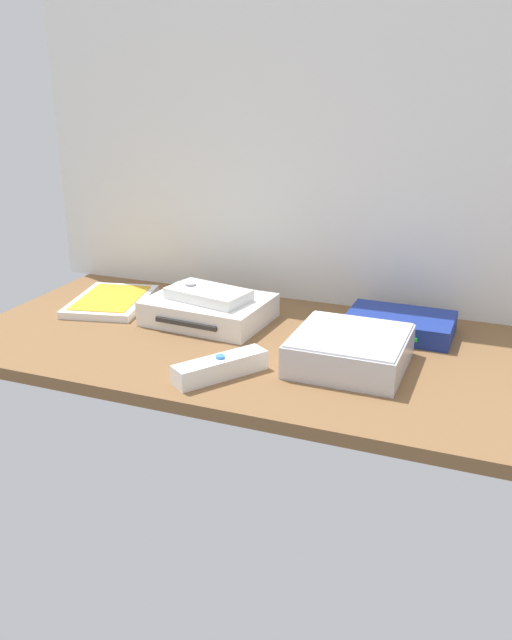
{
  "coord_description": "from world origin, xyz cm",
  "views": [
    {
      "loc": [
        37.26,
        -94.86,
        41.99
      ],
      "look_at": [
        0.0,
        0.0,
        4.0
      ],
      "focal_mm": 36.78,
      "sensor_mm": 36.0,
      "label": 1
    }
  ],
  "objects_px": {
    "game_console": "(209,309)",
    "game_case": "(111,301)",
    "remote_classic_pad": "(208,294)",
    "remote_wand": "(222,367)",
    "network_router": "(400,324)",
    "mini_computer": "(350,350)"
  },
  "relations": [
    {
      "from": "game_case",
      "to": "remote_wand",
      "type": "xyz_separation_m",
      "value": [
        0.34,
        -0.22,
        0.01
      ]
    },
    {
      "from": "remote_wand",
      "to": "remote_classic_pad",
      "type": "distance_m",
      "value": 0.24
    },
    {
      "from": "game_console",
      "to": "network_router",
      "type": "height_order",
      "value": "game_console"
    },
    {
      "from": "mini_computer",
      "to": "game_case",
      "type": "xyz_separation_m",
      "value": [
        -0.5,
        0.11,
        -0.02
      ]
    },
    {
      "from": "game_case",
      "to": "remote_classic_pad",
      "type": "relative_size",
      "value": 1.36
    },
    {
      "from": "game_case",
      "to": "remote_classic_pad",
      "type": "distance_m",
      "value": 0.23
    },
    {
      "from": "game_case",
      "to": "remote_wand",
      "type": "distance_m",
      "value": 0.4
    },
    {
      "from": "game_console",
      "to": "game_case",
      "type": "bearing_deg",
      "value": -178.93
    },
    {
      "from": "game_case",
      "to": "remote_classic_pad",
      "type": "height_order",
      "value": "remote_classic_pad"
    },
    {
      "from": "mini_computer",
      "to": "remote_wand",
      "type": "relative_size",
      "value": 1.2
    },
    {
      "from": "remote_classic_pad",
      "to": "network_router",
      "type": "bearing_deg",
      "value": 24.19
    },
    {
      "from": "network_router",
      "to": "remote_wand",
      "type": "height_order",
      "value": "same"
    },
    {
      "from": "remote_wand",
      "to": "game_case",
      "type": "bearing_deg",
      "value": -179.04
    },
    {
      "from": "game_case",
      "to": "remote_classic_pad",
      "type": "xyz_separation_m",
      "value": [
        0.22,
        -0.02,
        0.05
      ]
    },
    {
      "from": "game_case",
      "to": "network_router",
      "type": "bearing_deg",
      "value": -7.0
    },
    {
      "from": "game_case",
      "to": "remote_wand",
      "type": "relative_size",
      "value": 1.51
    },
    {
      "from": "network_router",
      "to": "mini_computer",
      "type": "bearing_deg",
      "value": -105.53
    },
    {
      "from": "mini_computer",
      "to": "remote_wand",
      "type": "xyz_separation_m",
      "value": [
        -0.17,
        -0.11,
        -0.01
      ]
    },
    {
      "from": "network_router",
      "to": "remote_wand",
      "type": "bearing_deg",
      "value": -127.42
    },
    {
      "from": "game_console",
      "to": "remote_wand",
      "type": "relative_size",
      "value": 1.55
    },
    {
      "from": "mini_computer",
      "to": "remote_wand",
      "type": "bearing_deg",
      "value": -147.17
    },
    {
      "from": "game_console",
      "to": "remote_classic_pad",
      "type": "bearing_deg",
      "value": -66.11
    }
  ]
}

